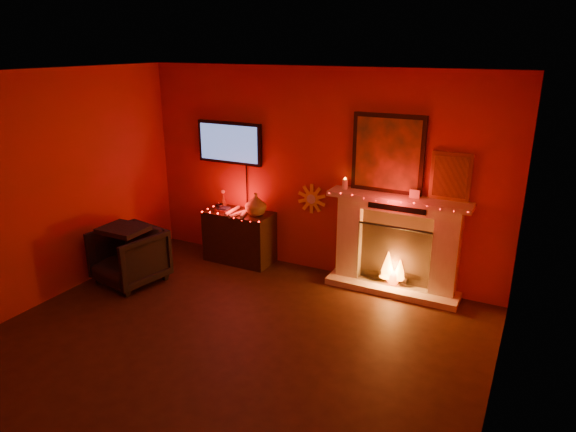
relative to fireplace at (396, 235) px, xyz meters
name	(u,v)px	position (x,y,z in m)	size (l,w,h in m)	color
room	(202,233)	(-1.14, -2.39, 0.63)	(5.00, 5.00, 5.00)	black
fireplace	(396,235)	(0.00, 0.00, 0.00)	(1.72, 0.40, 2.18)	beige
tv	(230,143)	(-2.44, 0.06, 0.92)	(1.00, 0.07, 1.24)	black
sunburst_clock	(312,199)	(-1.19, 0.09, 0.28)	(0.40, 0.03, 0.40)	gold
console_table	(240,234)	(-2.18, -0.13, -0.31)	(0.96, 0.54, 1.03)	black
armchair	(129,256)	(-3.09, -1.37, -0.37)	(0.77, 0.79, 0.72)	black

